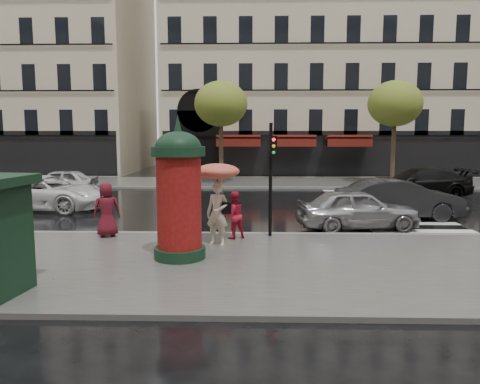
{
  "coord_description": "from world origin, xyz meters",
  "views": [
    {
      "loc": [
        0.03,
        -12.15,
        3.46
      ],
      "look_at": [
        -0.34,
        1.5,
        1.68
      ],
      "focal_mm": 35.0,
      "sensor_mm": 36.0,
      "label": 1
    }
  ],
  "objects_px": {
    "car_black": "(418,183)",
    "traffic_light": "(271,168)",
    "woman_red": "(234,215)",
    "man_burgundy": "(107,210)",
    "morris_column": "(179,190)",
    "car_silver": "(357,209)",
    "car_darkgrey": "(399,199)",
    "car_white": "(45,193)",
    "woman_umbrella": "(217,190)",
    "car_far_silver": "(60,182)"
  },
  "relations": [
    {
      "from": "car_black",
      "to": "traffic_light",
      "type": "bearing_deg",
      "value": -42.89
    },
    {
      "from": "traffic_light",
      "to": "woman_red",
      "type": "bearing_deg",
      "value": -165.46
    },
    {
      "from": "woman_red",
      "to": "car_black",
      "type": "height_order",
      "value": "woman_red"
    },
    {
      "from": "man_burgundy",
      "to": "morris_column",
      "type": "distance_m",
      "value": 3.8
    },
    {
      "from": "woman_red",
      "to": "traffic_light",
      "type": "height_order",
      "value": "traffic_light"
    },
    {
      "from": "car_silver",
      "to": "car_darkgrey",
      "type": "xyz_separation_m",
      "value": [
        2.09,
        2.02,
        0.07
      ]
    },
    {
      "from": "morris_column",
      "to": "car_black",
      "type": "distance_m",
      "value": 16.4
    },
    {
      "from": "woman_red",
      "to": "car_white",
      "type": "relative_size",
      "value": 0.27
    },
    {
      "from": "woman_umbrella",
      "to": "car_darkgrey",
      "type": "height_order",
      "value": "woman_umbrella"
    },
    {
      "from": "car_black",
      "to": "man_burgundy",
      "type": "bearing_deg",
      "value": -56.64
    },
    {
      "from": "man_burgundy",
      "to": "car_black",
      "type": "xyz_separation_m",
      "value": [
        13.3,
        9.98,
        -0.21
      ]
    },
    {
      "from": "morris_column",
      "to": "car_far_silver",
      "type": "xyz_separation_m",
      "value": [
        -8.7,
        13.23,
        -1.22
      ]
    },
    {
      "from": "man_burgundy",
      "to": "car_white",
      "type": "height_order",
      "value": "man_burgundy"
    },
    {
      "from": "morris_column",
      "to": "traffic_light",
      "type": "bearing_deg",
      "value": 46.29
    },
    {
      "from": "man_burgundy",
      "to": "car_darkgrey",
      "type": "distance_m",
      "value": 11.16
    },
    {
      "from": "woman_umbrella",
      "to": "car_silver",
      "type": "xyz_separation_m",
      "value": [
        4.74,
        2.93,
        -1.04
      ]
    },
    {
      "from": "traffic_light",
      "to": "car_darkgrey",
      "type": "height_order",
      "value": "traffic_light"
    },
    {
      "from": "car_black",
      "to": "car_far_silver",
      "type": "height_order",
      "value": "car_black"
    },
    {
      "from": "woman_umbrella",
      "to": "car_white",
      "type": "distance_m",
      "value": 10.62
    },
    {
      "from": "car_black",
      "to": "car_silver",
      "type": "bearing_deg",
      "value": -34.97
    },
    {
      "from": "woman_umbrella",
      "to": "morris_column",
      "type": "xyz_separation_m",
      "value": [
        -0.9,
        -1.46,
        0.16
      ]
    },
    {
      "from": "woman_red",
      "to": "car_black",
      "type": "xyz_separation_m",
      "value": [
        9.25,
        10.15,
        -0.08
      ]
    },
    {
      "from": "man_burgundy",
      "to": "traffic_light",
      "type": "relative_size",
      "value": 0.48
    },
    {
      "from": "car_black",
      "to": "car_darkgrey",
      "type": "bearing_deg",
      "value": -28.71
    },
    {
      "from": "car_silver",
      "to": "man_burgundy",
      "type": "bearing_deg",
      "value": 95.45
    },
    {
      "from": "car_far_silver",
      "to": "woman_umbrella",
      "type": "bearing_deg",
      "value": 39.57
    },
    {
      "from": "man_burgundy",
      "to": "car_black",
      "type": "relative_size",
      "value": 0.32
    },
    {
      "from": "car_white",
      "to": "car_black",
      "type": "bearing_deg",
      "value": -69.9
    },
    {
      "from": "morris_column",
      "to": "car_silver",
      "type": "xyz_separation_m",
      "value": [
        5.64,
        4.39,
        -1.2
      ]
    },
    {
      "from": "woman_red",
      "to": "car_silver",
      "type": "relative_size",
      "value": 0.35
    },
    {
      "from": "man_burgundy",
      "to": "traffic_light",
      "type": "xyz_separation_m",
      "value": [
        5.22,
        0.14,
        1.32
      ]
    },
    {
      "from": "woman_red",
      "to": "man_burgundy",
      "type": "bearing_deg",
      "value": -32.15
    },
    {
      "from": "man_burgundy",
      "to": "morris_column",
      "type": "relative_size",
      "value": 0.46
    },
    {
      "from": "woman_umbrella",
      "to": "car_darkgrey",
      "type": "bearing_deg",
      "value": 35.91
    },
    {
      "from": "woman_umbrella",
      "to": "car_white",
      "type": "xyz_separation_m",
      "value": [
        -8.17,
        6.71,
        -1.0
      ]
    },
    {
      "from": "woman_red",
      "to": "car_white",
      "type": "bearing_deg",
      "value": -64.01
    },
    {
      "from": "car_black",
      "to": "car_far_silver",
      "type": "bearing_deg",
      "value": -95.8
    },
    {
      "from": "woman_red",
      "to": "traffic_light",
      "type": "bearing_deg",
      "value": 164.74
    },
    {
      "from": "morris_column",
      "to": "car_darkgrey",
      "type": "distance_m",
      "value": 10.1
    },
    {
      "from": "car_silver",
      "to": "car_far_silver",
      "type": "distance_m",
      "value": 16.85
    },
    {
      "from": "man_burgundy",
      "to": "car_darkgrey",
      "type": "relative_size",
      "value": 0.36
    },
    {
      "from": "car_white",
      "to": "car_far_silver",
      "type": "relative_size",
      "value": 1.34
    },
    {
      "from": "man_burgundy",
      "to": "car_black",
      "type": "distance_m",
      "value": 16.63
    },
    {
      "from": "car_white",
      "to": "car_far_silver",
      "type": "xyz_separation_m",
      "value": [
        -1.43,
        5.06,
        -0.06
      ]
    },
    {
      "from": "woman_umbrella",
      "to": "woman_red",
      "type": "bearing_deg",
      "value": 63.28
    },
    {
      "from": "car_darkgrey",
      "to": "traffic_light",
      "type": "bearing_deg",
      "value": 122.7
    },
    {
      "from": "car_silver",
      "to": "car_white",
      "type": "height_order",
      "value": "car_white"
    },
    {
      "from": "traffic_light",
      "to": "car_far_silver",
      "type": "height_order",
      "value": "traffic_light"
    },
    {
      "from": "car_darkgrey",
      "to": "woman_red",
      "type": "bearing_deg",
      "value": 119.36
    },
    {
      "from": "car_silver",
      "to": "morris_column",
      "type": "bearing_deg",
      "value": 120.51
    }
  ]
}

